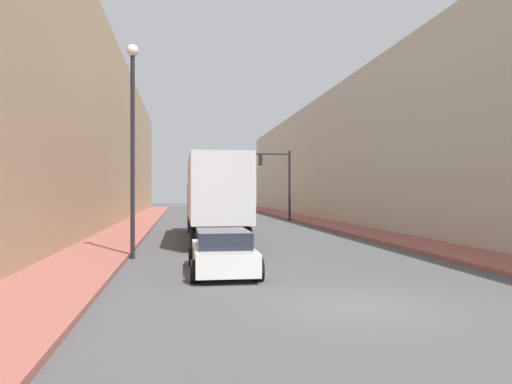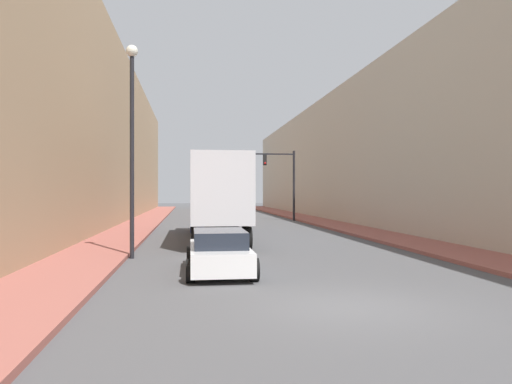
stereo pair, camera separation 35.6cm
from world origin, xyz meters
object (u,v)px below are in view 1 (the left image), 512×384
at_px(traffic_signal_gantry, 267,171).
at_px(semi_truck, 214,194).
at_px(street_lamp, 133,124).
at_px(sedan_car, 222,252).

bearing_deg(traffic_signal_gantry, semi_truck, -109.29).
bearing_deg(street_lamp, traffic_signal_gantry, 68.65).
distance_m(sedan_car, traffic_signal_gantry, 27.71).
xyz_separation_m(traffic_signal_gantry, street_lamp, (-9.05, -23.13, 0.73)).
height_order(traffic_signal_gantry, street_lamp, street_lamp).
xyz_separation_m(sedan_car, traffic_signal_gantry, (6.03, 26.81, 3.60)).
distance_m(sedan_car, street_lamp, 6.43).
relative_size(semi_truck, sedan_car, 2.82).
height_order(sedan_car, street_lamp, street_lamp).
relative_size(sedan_car, traffic_signal_gantry, 0.59).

